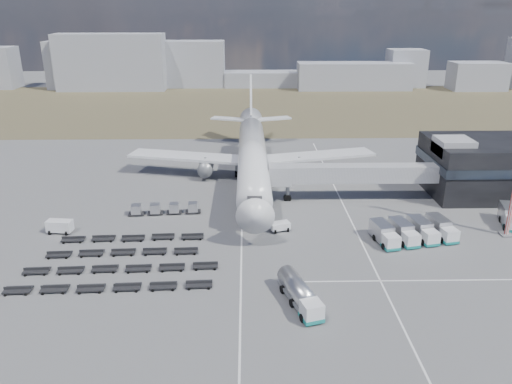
{
  "coord_description": "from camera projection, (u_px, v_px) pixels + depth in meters",
  "views": [
    {
      "loc": [
        -1.14,
        -63.78,
        33.41
      ],
      "look_at": [
        0.37,
        14.27,
        4.0
      ],
      "focal_mm": 35.0,
      "sensor_mm": 36.0,
      "label": 1
    }
  ],
  "objects": [
    {
      "name": "ground",
      "position": [
        255.0,
        253.0,
        71.47
      ],
      "size": [
        420.0,
        420.0,
        0.0
      ],
      "primitive_type": "plane",
      "color": "#565659",
      "rests_on": "ground"
    },
    {
      "name": "grass_strip",
      "position": [
        250.0,
        106.0,
        174.39
      ],
      "size": [
        420.0,
        90.0,
        0.01
      ],
      "primitive_type": "cube",
      "color": "#4A402C",
      "rests_on": "ground"
    },
    {
      "name": "lane_markings",
      "position": [
        320.0,
        243.0,
        74.45
      ],
      "size": [
        47.12,
        110.0,
        0.01
      ],
      "color": "silver",
      "rests_on": "ground"
    },
    {
      "name": "terminal",
      "position": [
        509.0,
        166.0,
        92.9
      ],
      "size": [
        30.4,
        16.4,
        11.0
      ],
      "color": "black",
      "rests_on": "ground"
    },
    {
      "name": "jet_bridge",
      "position": [
        342.0,
        174.0,
        89.09
      ],
      "size": [
        30.3,
        3.8,
        7.05
      ],
      "color": "#939399",
      "rests_on": "ground"
    },
    {
      "name": "airliner",
      "position": [
        252.0,
        154.0,
        99.9
      ],
      "size": [
        51.59,
        64.53,
        17.62
      ],
      "color": "silver",
      "rests_on": "ground"
    },
    {
      "name": "skyline",
      "position": [
        209.0,
        66.0,
        208.38
      ],
      "size": [
        306.48,
        23.27,
        25.38
      ],
      "color": "#91939E",
      "rests_on": "ground"
    },
    {
      "name": "fuel_tanker",
      "position": [
        300.0,
        294.0,
        58.72
      ],
      "size": [
        4.9,
        9.46,
        2.97
      ],
      "rotation": [
        0.0,
        0.0,
        0.3
      ],
      "color": "silver",
      "rests_on": "ground"
    },
    {
      "name": "pushback_tug",
      "position": [
        280.0,
        227.0,
        78.32
      ],
      "size": [
        3.44,
        2.6,
        1.4
      ],
      "primitive_type": "cube",
      "rotation": [
        0.0,
        0.0,
        0.32
      ],
      "color": "silver",
      "rests_on": "ground"
    },
    {
      "name": "utility_van",
      "position": [
        60.0,
        227.0,
        77.47
      ],
      "size": [
        4.03,
        2.19,
        2.09
      ],
      "primitive_type": "cube",
      "rotation": [
        0.0,
        0.0,
        -0.12
      ],
      "color": "silver",
      "rests_on": "ground"
    },
    {
      "name": "catering_truck",
      "position": [
        276.0,
        171.0,
        101.23
      ],
      "size": [
        5.08,
        7.48,
        3.18
      ],
      "rotation": [
        0.0,
        0.0,
        0.36
      ],
      "color": "silver",
      "rests_on": "ground"
    },
    {
      "name": "service_trucks_near",
      "position": [
        413.0,
        231.0,
        75.09
      ],
      "size": [
        12.75,
        8.67,
        2.6
      ],
      "rotation": [
        0.0,
        0.0,
        0.2
      ],
      "color": "silver",
      "rests_on": "ground"
    },
    {
      "name": "uld_row",
      "position": [
        165.0,
        209.0,
        84.44
      ],
      "size": [
        12.19,
        2.54,
        1.68
      ],
      "rotation": [
        0.0,
        0.0,
        0.08
      ],
      "color": "black",
      "rests_on": "ground"
    },
    {
      "name": "baggage_dollies",
      "position": [
        120.0,
        261.0,
        68.49
      ],
      "size": [
        27.06,
        16.86,
        0.8
      ],
      "rotation": [
        0.0,
        0.0,
        0.05
      ],
      "color": "black",
      "rests_on": "ground"
    }
  ]
}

